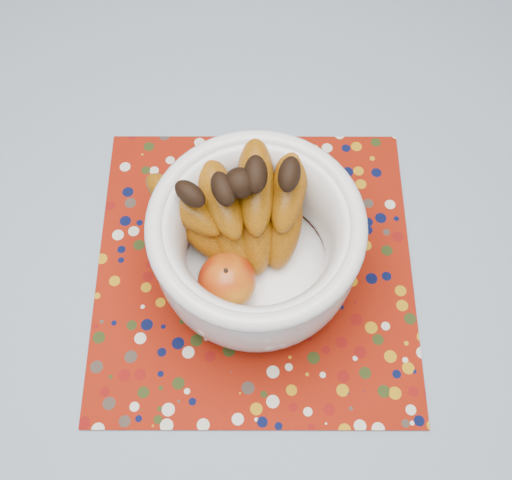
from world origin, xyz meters
TOP-DOWN VIEW (x-y plane):
  - table at (0.00, 0.00)m, footprint 1.20×1.20m
  - tablecloth at (0.00, 0.00)m, footprint 1.32×1.32m
  - placemat at (0.06, -0.05)m, footprint 0.43×0.43m
  - fruit_bowl at (0.05, -0.04)m, footprint 0.28×0.25m

SIDE VIEW (x-z plane):
  - table at x=0.00m, z-range 0.30..1.05m
  - tablecloth at x=0.00m, z-range 0.75..0.76m
  - placemat at x=0.06m, z-range 0.76..0.76m
  - fruit_bowl at x=0.05m, z-range 0.76..0.95m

